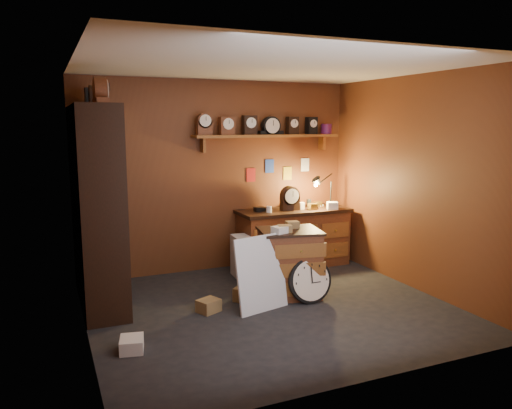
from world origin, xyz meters
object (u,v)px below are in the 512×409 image
Objects in this scene: shelving_unit at (94,198)px; big_round_clock at (310,280)px; low_cabinet at (290,260)px; workbench at (294,234)px.

big_round_clock is (2.30, -0.97, -0.99)m from shelving_unit.
shelving_unit is 2.81× the size of low_cabinet.
low_cabinet is at bearing -16.78° from shelving_unit.
big_round_clock is at bearing -22.89° from shelving_unit.
shelving_unit is 2.42m from low_cabinet.
shelving_unit reaches higher than workbench.
shelving_unit is 1.55× the size of workbench.
workbench is (2.84, 0.49, -0.78)m from shelving_unit.
shelving_unit is 2.69m from big_round_clock.
workbench is 3.05× the size of big_round_clock.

